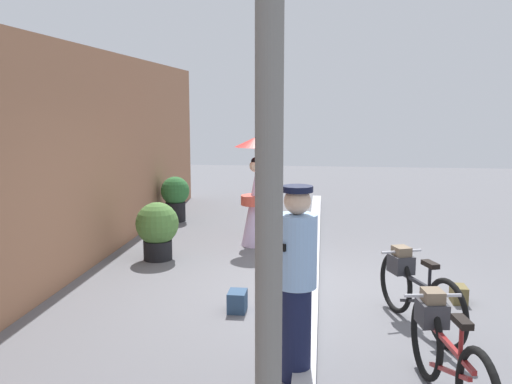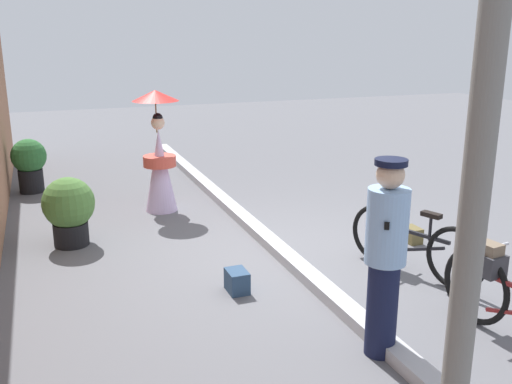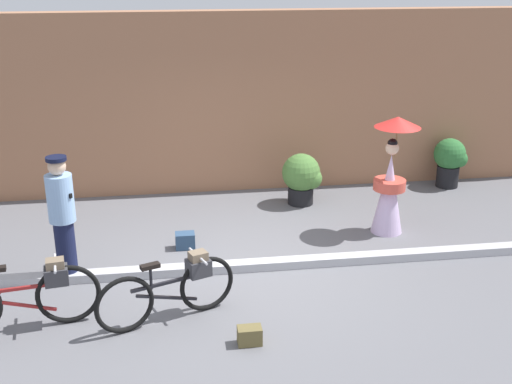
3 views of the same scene
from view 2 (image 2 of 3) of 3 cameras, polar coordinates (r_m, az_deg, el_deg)
ground_plane at (r=7.15m, az=2.27°, el=-6.14°), size 30.00×30.00×0.00m
sidewalk_curb at (r=7.13m, az=2.27°, el=-5.69°), size 14.00×0.20×0.12m
bicycle_near_officer at (r=6.69m, az=14.78°, el=-4.39°), size 1.62×0.71×0.79m
person_officer at (r=4.82m, az=12.68°, el=-6.00°), size 0.34×0.34×1.70m
person_with_parasol at (r=8.76m, az=-9.57°, el=3.65°), size 0.69×0.69×1.82m
potted_plant_by_door at (r=10.47m, az=-21.47°, el=2.80°), size 0.59×0.58×0.92m
potted_plant_small at (r=7.68m, az=-17.95°, el=-1.50°), size 0.67×0.66×0.89m
backpack_on_pavement at (r=6.12m, az=-1.83°, el=-8.75°), size 0.28×0.20×0.24m
backpack_spare at (r=7.77m, az=15.20°, el=-4.06°), size 0.27×0.17×0.20m
utility_pole at (r=3.56m, az=21.96°, el=10.49°), size 0.18×0.18×4.80m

